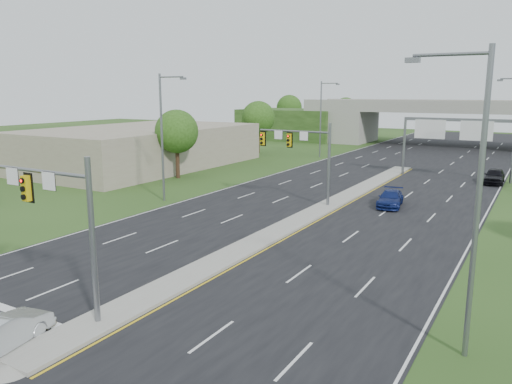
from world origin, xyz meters
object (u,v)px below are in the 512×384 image
object	(u,v)px
signal_mast_near	(51,208)
car_silver	(1,332)
car_far_b	(390,198)
sign_gantry	(456,131)
signal_mast_far	(304,149)
overpass	(447,126)
car_far_c	(494,176)

from	to	relation	value
signal_mast_near	car_silver	world-z (taller)	signal_mast_near
signal_mast_near	car_silver	distance (m)	5.19
signal_mast_near	car_far_b	world-z (taller)	signal_mast_near
sign_gantry	car_silver	world-z (taller)	sign_gantry
car_far_b	signal_mast_near	bearing A→B (deg)	-112.36
signal_mast_far	overpass	bearing A→B (deg)	87.65
sign_gantry	overpass	size ratio (longest dim) A/B	0.14
car_silver	signal_mast_far	bearing A→B (deg)	-98.78
signal_mast_near	car_far_b	bearing A→B (deg)	76.36
sign_gantry	car_far_b	distance (m)	17.89
signal_mast_far	sign_gantry	world-z (taller)	signal_mast_far
signal_mast_far	car_far_b	world-z (taller)	signal_mast_far
signal_mast_near	overpass	size ratio (longest dim) A/B	0.09
sign_gantry	car_far_b	bearing A→B (deg)	-97.29
signal_mast_near	overpass	bearing A→B (deg)	88.38
signal_mast_far	signal_mast_near	bearing A→B (deg)	-90.00
sign_gantry	car_far_c	world-z (taller)	sign_gantry
sign_gantry	car_far_b	size ratio (longest dim) A/B	2.51
sign_gantry	car_far_c	xyz separation A→B (m)	(4.32, -0.97, -4.42)
sign_gantry	car_silver	bearing A→B (deg)	-99.64
overpass	car_far_b	xyz separation A→B (m)	(4.49, -52.24, -2.87)
overpass	car_far_b	world-z (taller)	overpass
signal_mast_near	signal_mast_far	world-z (taller)	same
car_far_c	car_silver	bearing A→B (deg)	-106.12
sign_gantry	overpass	world-z (taller)	overpass
signal_mast_near	car_silver	size ratio (longest dim) A/B	1.68
car_far_b	car_far_c	world-z (taller)	car_far_c
signal_mast_near	signal_mast_far	bearing A→B (deg)	90.00
sign_gantry	car_silver	distance (m)	49.09
sign_gantry	car_silver	xyz separation A→B (m)	(-8.18, -48.19, -4.53)
sign_gantry	overpass	bearing A→B (deg)	100.79
overpass	car_silver	bearing A→B (deg)	-91.03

